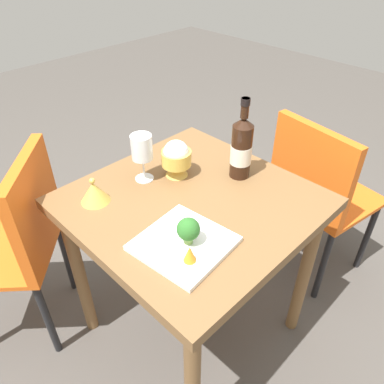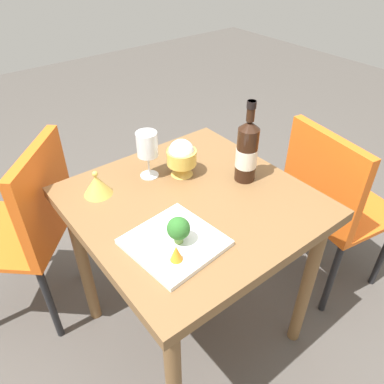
{
  "view_description": "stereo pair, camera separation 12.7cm",
  "coord_description": "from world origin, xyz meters",
  "px_view_note": "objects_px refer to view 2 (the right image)",
  "views": [
    {
      "loc": [
        -0.72,
        0.72,
        1.52
      ],
      "look_at": [
        0.0,
        0.0,
        0.76
      ],
      "focal_mm": 35.09,
      "sensor_mm": 36.0,
      "label": 1
    },
    {
      "loc": [
        -0.8,
        0.63,
        1.52
      ],
      "look_at": [
        0.0,
        0.0,
        0.76
      ],
      "focal_mm": 35.09,
      "sensor_mm": 36.0,
      "label": 2
    }
  ],
  "objects_px": {
    "rice_bowl_lid": "(97,185)",
    "broccoli_floret": "(178,229)",
    "serving_plate": "(175,242)",
    "chair_near_window": "(33,219)",
    "wine_bottle": "(247,151)",
    "chair_by_wall": "(330,198)",
    "carrot_garnish_left": "(176,253)",
    "rice_bowl": "(182,157)",
    "wine_glass": "(147,145)"
  },
  "relations": [
    {
      "from": "rice_bowl_lid",
      "to": "broccoli_floret",
      "type": "bearing_deg",
      "value": -169.49
    },
    {
      "from": "rice_bowl_lid",
      "to": "serving_plate",
      "type": "relative_size",
      "value": 0.36
    },
    {
      "from": "chair_near_window",
      "to": "wine_bottle",
      "type": "height_order",
      "value": "wine_bottle"
    },
    {
      "from": "chair_by_wall",
      "to": "rice_bowl_lid",
      "type": "relative_size",
      "value": 8.5
    },
    {
      "from": "rice_bowl_lid",
      "to": "serving_plate",
      "type": "xyz_separation_m",
      "value": [
        -0.37,
        -0.06,
        -0.03
      ]
    },
    {
      "from": "chair_by_wall",
      "to": "carrot_garnish_left",
      "type": "relative_size",
      "value": 16.72
    },
    {
      "from": "serving_plate",
      "to": "chair_by_wall",
      "type": "bearing_deg",
      "value": -91.07
    },
    {
      "from": "rice_bowl",
      "to": "rice_bowl_lid",
      "type": "height_order",
      "value": "rice_bowl"
    },
    {
      "from": "rice_bowl_lid",
      "to": "carrot_garnish_left",
      "type": "height_order",
      "value": "rice_bowl_lid"
    },
    {
      "from": "chair_by_wall",
      "to": "broccoli_floret",
      "type": "height_order",
      "value": "chair_by_wall"
    },
    {
      "from": "chair_near_window",
      "to": "rice_bowl_lid",
      "type": "bearing_deg",
      "value": -102.85
    },
    {
      "from": "chair_near_window",
      "to": "chair_by_wall",
      "type": "xyz_separation_m",
      "value": [
        -0.65,
        -1.06,
        0.0
      ]
    },
    {
      "from": "chair_by_wall",
      "to": "chair_near_window",
      "type": "bearing_deg",
      "value": -111.69
    },
    {
      "from": "chair_near_window",
      "to": "broccoli_floret",
      "type": "distance_m",
      "value": 0.75
    },
    {
      "from": "wine_glass",
      "to": "rice_bowl",
      "type": "height_order",
      "value": "wine_glass"
    },
    {
      "from": "serving_plate",
      "to": "chair_near_window",
      "type": "bearing_deg",
      "value": 21.57
    },
    {
      "from": "chair_by_wall",
      "to": "rice_bowl",
      "type": "height_order",
      "value": "rice_bowl"
    },
    {
      "from": "rice_bowl",
      "to": "serving_plate",
      "type": "relative_size",
      "value": 0.52
    },
    {
      "from": "chair_by_wall",
      "to": "rice_bowl",
      "type": "relative_size",
      "value": 6.0
    },
    {
      "from": "chair_near_window",
      "to": "carrot_garnish_left",
      "type": "bearing_deg",
      "value": -120.97
    },
    {
      "from": "serving_plate",
      "to": "carrot_garnish_left",
      "type": "height_order",
      "value": "carrot_garnish_left"
    },
    {
      "from": "rice_bowl",
      "to": "broccoli_floret",
      "type": "distance_m",
      "value": 0.38
    },
    {
      "from": "chair_near_window",
      "to": "chair_by_wall",
      "type": "relative_size",
      "value": 1.0
    },
    {
      "from": "chair_near_window",
      "to": "carrot_garnish_left",
      "type": "height_order",
      "value": "chair_near_window"
    },
    {
      "from": "serving_plate",
      "to": "carrot_garnish_left",
      "type": "distance_m",
      "value": 0.08
    },
    {
      "from": "chair_by_wall",
      "to": "wine_bottle",
      "type": "relative_size",
      "value": 2.8
    },
    {
      "from": "chair_near_window",
      "to": "wine_bottle",
      "type": "distance_m",
      "value": 0.89
    },
    {
      "from": "rice_bowl_lid",
      "to": "serving_plate",
      "type": "bearing_deg",
      "value": -170.25
    },
    {
      "from": "rice_bowl",
      "to": "rice_bowl_lid",
      "type": "distance_m",
      "value": 0.32
    },
    {
      "from": "chair_near_window",
      "to": "broccoli_floret",
      "type": "relative_size",
      "value": 9.91
    },
    {
      "from": "chair_near_window",
      "to": "serving_plate",
      "type": "distance_m",
      "value": 0.72
    },
    {
      "from": "rice_bowl",
      "to": "wine_bottle",
      "type": "bearing_deg",
      "value": -135.84
    },
    {
      "from": "rice_bowl",
      "to": "serving_plate",
      "type": "bearing_deg",
      "value": 139.93
    },
    {
      "from": "wine_bottle",
      "to": "serving_plate",
      "type": "distance_m",
      "value": 0.44
    },
    {
      "from": "chair_near_window",
      "to": "chair_by_wall",
      "type": "height_order",
      "value": "same"
    },
    {
      "from": "wine_bottle",
      "to": "broccoli_floret",
      "type": "distance_m",
      "value": 0.42
    },
    {
      "from": "chair_near_window",
      "to": "rice_bowl_lid",
      "type": "distance_m",
      "value": 0.41
    },
    {
      "from": "wine_glass",
      "to": "broccoli_floret",
      "type": "bearing_deg",
      "value": 160.13
    },
    {
      "from": "wine_bottle",
      "to": "carrot_garnish_left",
      "type": "distance_m",
      "value": 0.49
    },
    {
      "from": "chair_by_wall",
      "to": "serving_plate",
      "type": "bearing_deg",
      "value": -81.23
    },
    {
      "from": "rice_bowl",
      "to": "carrot_garnish_left",
      "type": "height_order",
      "value": "rice_bowl"
    },
    {
      "from": "rice_bowl_lid",
      "to": "serving_plate",
      "type": "distance_m",
      "value": 0.37
    },
    {
      "from": "wine_bottle",
      "to": "rice_bowl_lid",
      "type": "xyz_separation_m",
      "value": [
        0.25,
        0.47,
        -0.08
      ]
    },
    {
      "from": "carrot_garnish_left",
      "to": "chair_by_wall",
      "type": "bearing_deg",
      "value": -86.65
    },
    {
      "from": "chair_by_wall",
      "to": "wine_glass",
      "type": "distance_m",
      "value": 0.83
    },
    {
      "from": "wine_bottle",
      "to": "rice_bowl_lid",
      "type": "relative_size",
      "value": 3.03
    },
    {
      "from": "rice_bowl",
      "to": "wine_glass",
      "type": "bearing_deg",
      "value": 58.17
    },
    {
      "from": "wine_glass",
      "to": "carrot_garnish_left",
      "type": "xyz_separation_m",
      "value": [
        -0.42,
        0.18,
        -0.09
      ]
    },
    {
      "from": "chair_by_wall",
      "to": "carrot_garnish_left",
      "type": "xyz_separation_m",
      "value": [
        -0.05,
        0.85,
        0.24
      ]
    },
    {
      "from": "chair_by_wall",
      "to": "carrot_garnish_left",
      "type": "distance_m",
      "value": 0.89
    }
  ]
}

